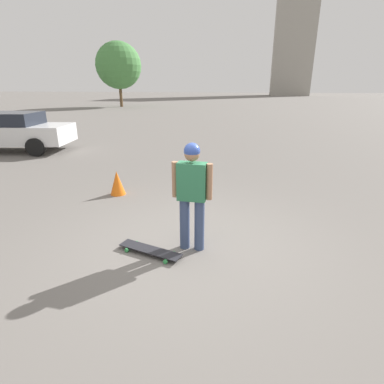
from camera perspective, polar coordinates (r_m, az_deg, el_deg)
name	(u,v)px	position (r m, az deg, el deg)	size (l,w,h in m)	color
ground_plane	(192,248)	(4.57, 0.00, -10.59)	(220.00, 220.00, 0.00)	slate
person	(192,190)	(4.19, 0.00, 0.39)	(0.58, 0.22, 1.59)	#38476B
skateboard	(150,250)	(4.44, -8.00, -10.88)	(1.00, 0.46, 0.07)	#232328
car_parked_near	(10,131)	(13.01, -31.39, 9.87)	(4.56, 2.51, 1.40)	silver
building_block_distant	(295,30)	(83.12, 18.97, 27.13)	(8.93, 8.36, 29.09)	#9E998E
tree_distant	(119,65)	(36.94, -13.80, 22.36)	(5.01, 5.01, 6.92)	brown
traffic_cone	(117,183)	(6.84, -14.05, 1.70)	(0.33, 0.33, 0.53)	orange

